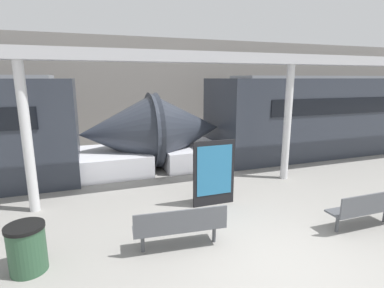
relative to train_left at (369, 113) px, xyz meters
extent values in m
plane|color=gray|center=(-9.38, -6.33, -1.53)|extent=(60.00, 60.00, 0.00)
cube|color=gray|center=(-9.38, 4.44, 0.97)|extent=(56.00, 0.20, 5.00)
cone|color=#2D333D|center=(-8.91, 0.00, -0.21)|extent=(2.59, 2.63, 2.63)
cube|color=silver|center=(-8.66, 0.00, -1.18)|extent=(2.34, 2.46, 0.70)
cone|color=#2D333D|center=(-11.24, 0.00, -0.21)|extent=(2.59, 2.63, 2.63)
cube|color=silver|center=(-11.49, 0.00, -1.18)|extent=(2.34, 2.46, 0.70)
cube|color=#4C4F54|center=(-10.77, -5.26, -1.12)|extent=(1.75, 0.59, 0.04)
cube|color=#4C4F54|center=(-10.79, -5.46, -0.90)|extent=(1.71, 0.19, 0.40)
cylinder|color=#4C4F54|center=(-11.45, -5.20, -1.33)|extent=(0.07, 0.07, 0.38)
cylinder|color=#4C4F54|center=(-10.09, -5.32, -1.33)|extent=(0.07, 0.07, 0.38)
cube|color=#4C4F54|center=(-6.87, -5.83, -1.12)|extent=(1.68, 0.45, 0.04)
cube|color=#4C4F54|center=(-6.87, -6.03, -0.90)|extent=(1.67, 0.05, 0.40)
cylinder|color=#4C4F54|center=(-7.54, -5.83, -1.33)|extent=(0.07, 0.07, 0.38)
cylinder|color=#2D5138|center=(-13.32, -5.12, -1.15)|extent=(0.58, 0.58, 0.75)
cylinder|color=black|center=(-13.32, -5.12, -0.74)|extent=(0.61, 0.61, 0.06)
cube|color=black|center=(-9.39, -3.71, -0.70)|extent=(1.08, 0.06, 1.64)
cube|color=teal|center=(-9.39, -3.75, -0.62)|extent=(0.92, 0.01, 1.25)
cylinder|color=silver|center=(-6.47, -2.59, 0.23)|extent=(0.23, 0.23, 3.50)
cylinder|color=silver|center=(-13.57, -2.59, 0.23)|extent=(0.23, 0.23, 3.50)
cube|color=#B7B7BC|center=(-6.47, -2.59, 2.12)|extent=(28.00, 0.60, 0.28)
camera|label=1|loc=(-12.27, -10.15, 1.59)|focal=28.00mm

